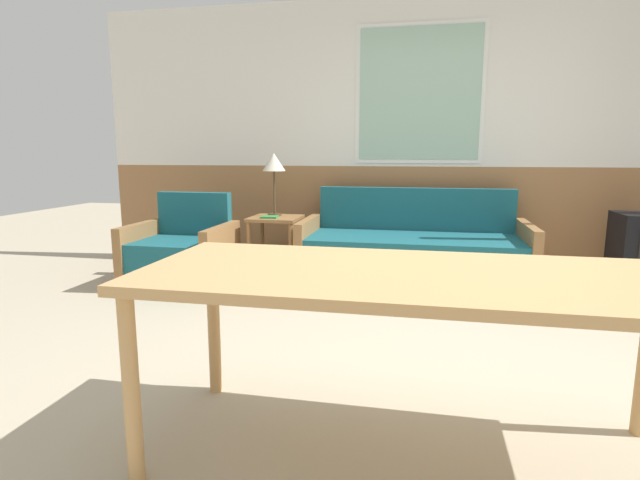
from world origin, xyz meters
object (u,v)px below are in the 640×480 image
couch (413,255)px  side_table (276,229)px  table_lamp (274,165)px  dining_table (412,289)px  armchair (182,257)px

couch → side_table: bearing=-178.2°
side_table → table_lamp: (-0.03, 0.08, 0.61)m
side_table → dining_table: (1.35, -2.69, 0.22)m
armchair → couch: bearing=3.8°
couch → side_table: (-1.30, -0.04, 0.21)m
couch → dining_table: bearing=-89.0°
couch → dining_table: couch is taller
armchair → dining_table: size_ratio=0.42×
armchair → side_table: size_ratio=1.48×
table_lamp → dining_table: table_lamp is taller
side_table → couch: bearing=1.8°
couch → table_lamp: (-1.33, 0.04, 0.82)m
table_lamp → side_table: bearing=-69.1°
table_lamp → dining_table: size_ratio=0.29×
couch → armchair: bearing=-166.2°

